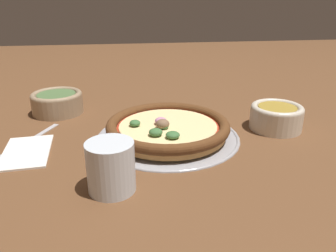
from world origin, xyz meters
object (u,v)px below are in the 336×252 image
Objects in this scene: bowl_far at (57,102)px; fork at (26,142)px; napkin at (26,151)px; bowl_near at (276,116)px; pizza_tray at (168,136)px; drinking_cup at (111,167)px; pizza at (168,127)px.

fork is at bearing -10.74° from bowl_far.
napkin is 0.05m from fork.
napkin is (0.24, -0.02, -0.03)m from bowl_far.
napkin is (0.05, -0.56, -0.03)m from bowl_near.
pizza_tray is 0.34m from bowl_far.
fork is (-0.01, -0.31, -0.00)m from pizza_tray.
bowl_near reaches higher than napkin.
bowl_far is at bearing -159.11° from drinking_cup.
pizza is 1.47× the size of fork.
pizza_tray is 0.24m from drinking_cup.
pizza reaches higher than napkin.
pizza is at bearing 97.14° from napkin.
napkin is at bearing -84.56° from bowl_near.
bowl_far is at bearing -126.63° from pizza.
fork is at bearing -92.01° from pizza_tray.
bowl_far is 0.85× the size of napkin.
pizza reaches higher than fork.
bowl_near is at bearing 93.41° from pizza_tray.
napkin is 0.84× the size of fork.
pizza_tray is at bearing 148.62° from drinking_cup.
drinking_cup is 0.54× the size of napkin.
bowl_far reaches higher than napkin.
drinking_cup is (0.20, -0.12, 0.04)m from pizza_tray.
drinking_cup is 0.29m from fork.
napkin reaches higher than fork.
bowl_far is 0.24m from napkin.
pizza_tray is 0.27m from bowl_near.
pizza is 0.23m from drinking_cup.
fork is at bearing -165.61° from napkin.
napkin is (0.04, -0.30, -0.02)m from pizza.
fork is (-0.01, -0.31, -0.02)m from pizza.
pizza is at bearing -41.99° from pizza_tray.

